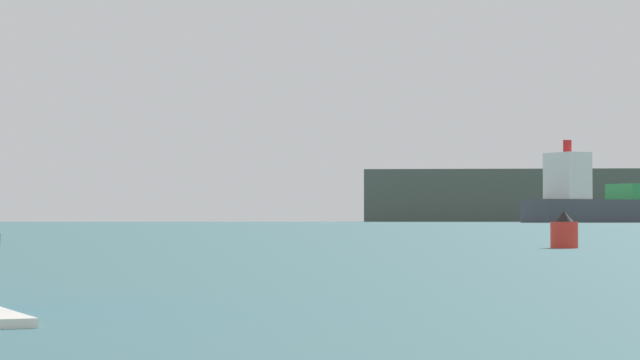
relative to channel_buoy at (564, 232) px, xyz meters
name	(u,v)px	position (x,y,z in m)	size (l,w,h in m)	color
channel_buoy	(564,232)	(0.00, 0.00, 0.00)	(1.26, 1.26, 1.71)	red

